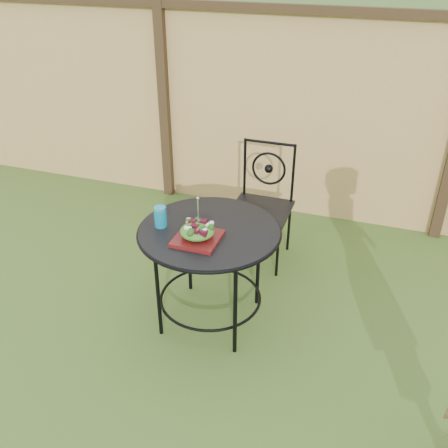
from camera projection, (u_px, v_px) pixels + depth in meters
The scene contains 8 objects.
ground at pixel (218, 370), 3.10m from camera, with size 60.00×60.00×0.00m, color #294B18.
fence at pixel (300, 116), 4.41m from camera, with size 8.00×0.12×1.90m.
patio_table at pixel (210, 248), 3.23m from camera, with size 0.92×0.92×0.72m.
patio_chair at pixel (263, 201), 3.97m from camera, with size 0.46×0.46×0.95m.
salad_plate at pixel (197, 238), 3.04m from camera, with size 0.27×0.27×0.02m, color #4A0A13.
salad at pixel (197, 231), 3.02m from camera, with size 0.21×0.21×0.08m, color #235614.
fork at pixel (198, 213), 2.95m from camera, with size 0.01×0.01×0.18m, color silver.
drinking_glass at pixel (160, 217), 3.16m from camera, with size 0.08×0.08×0.14m, color #0E82A6.
Camera 1 is at (0.76, -2.09, 2.34)m, focal length 40.00 mm.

